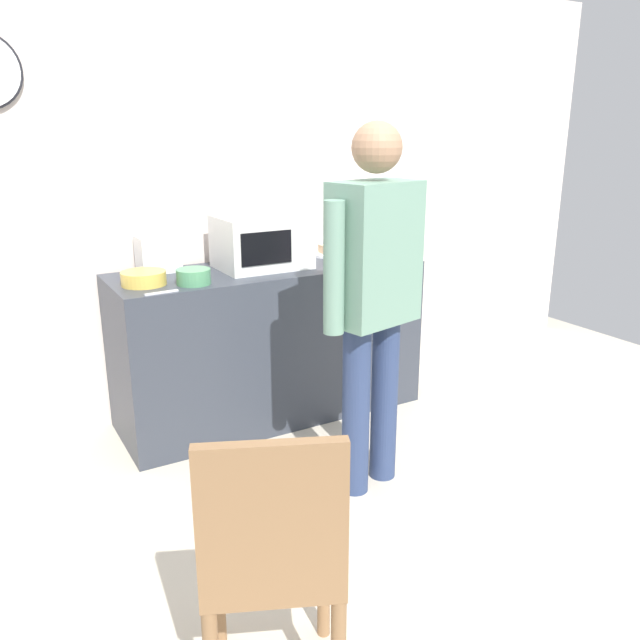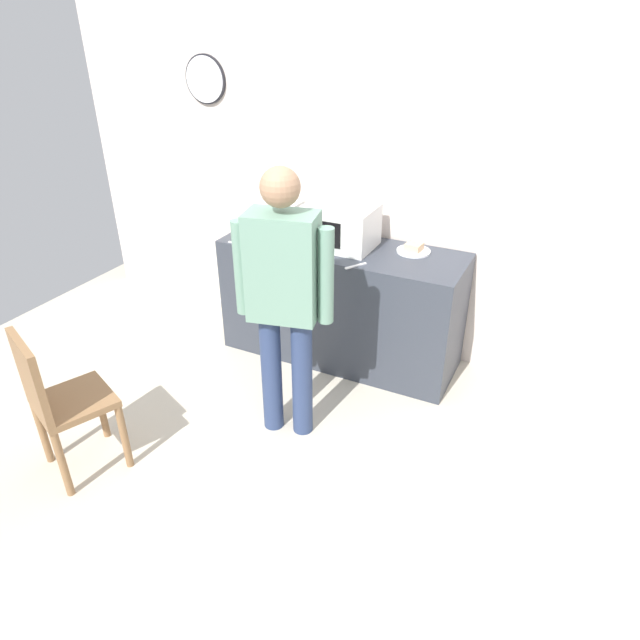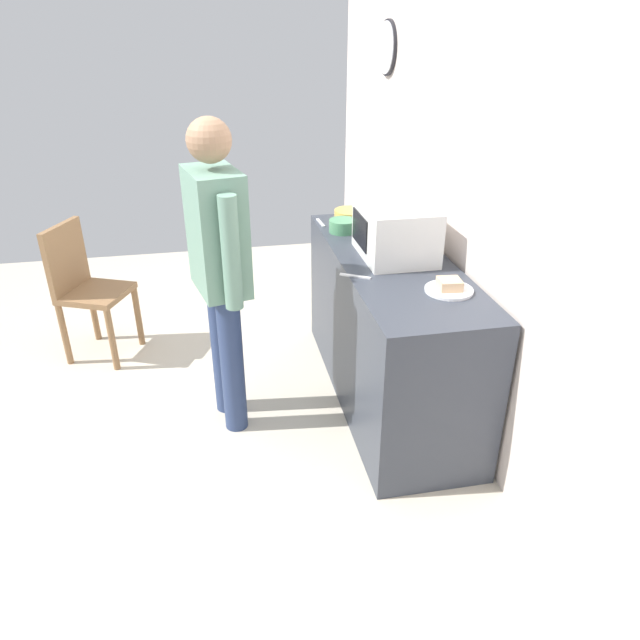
% 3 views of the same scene
% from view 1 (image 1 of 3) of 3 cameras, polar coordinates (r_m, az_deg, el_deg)
% --- Properties ---
extents(ground_plane, '(6.00, 6.00, 0.00)m').
position_cam_1_polar(ground_plane, '(3.14, 8.14, -15.91)').
color(ground_plane, beige).
extents(back_wall, '(5.40, 0.13, 2.60)m').
position_cam_1_polar(back_wall, '(4.03, -5.48, 11.31)').
color(back_wall, silver).
rests_on(back_wall, ground_plane).
extents(kitchen_counter, '(1.80, 0.62, 0.92)m').
position_cam_1_polar(kitchen_counter, '(3.81, -4.52, -2.00)').
color(kitchen_counter, '#333842').
rests_on(kitchen_counter, ground_plane).
extents(microwave, '(0.50, 0.39, 0.30)m').
position_cam_1_polar(microwave, '(3.66, -5.27, 7.02)').
color(microwave, silver).
rests_on(microwave, kitchen_counter).
extents(sandwich_plate, '(0.24, 0.24, 0.07)m').
position_cam_1_polar(sandwich_plate, '(4.03, 0.86, 6.14)').
color(sandwich_plate, white).
rests_on(sandwich_plate, kitchen_counter).
extents(salad_bowl, '(0.23, 0.23, 0.07)m').
position_cam_1_polar(salad_bowl, '(3.38, -15.59, 3.65)').
color(salad_bowl, gold).
rests_on(salad_bowl, kitchen_counter).
extents(cereal_bowl, '(0.18, 0.18, 0.08)m').
position_cam_1_polar(cereal_bowl, '(3.34, -11.32, 3.85)').
color(cereal_bowl, '#4C8E60').
rests_on(cereal_bowl, kitchen_counter).
extents(toaster, '(0.22, 0.18, 0.20)m').
position_cam_1_polar(toaster, '(3.67, -14.37, 5.80)').
color(toaster, silver).
rests_on(toaster, kitchen_counter).
extents(fork_utensil, '(0.11, 0.15, 0.01)m').
position_cam_1_polar(fork_utensil, '(3.55, 0.52, 4.38)').
color(fork_utensil, silver).
rests_on(fork_utensil, kitchen_counter).
extents(spoon_utensil, '(0.17, 0.03, 0.01)m').
position_cam_1_polar(spoon_utensil, '(3.19, -14.09, 2.41)').
color(spoon_utensil, silver).
rests_on(spoon_utensil, kitchen_counter).
extents(person_standing, '(0.58, 0.32, 1.72)m').
position_cam_1_polar(person_standing, '(2.88, 4.84, 3.07)').
color(person_standing, navy).
rests_on(person_standing, ground_plane).
extents(wooden_chair, '(0.53, 0.53, 0.94)m').
position_cam_1_polar(wooden_chair, '(1.93, -4.32, -20.50)').
color(wooden_chair, olive).
rests_on(wooden_chair, ground_plane).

